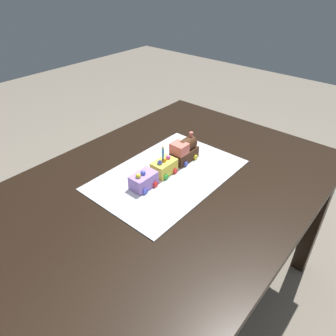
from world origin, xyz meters
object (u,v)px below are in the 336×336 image
cake_locomotive (184,151)px  cake_car_caboose_lemon (164,167)px  dining_table (168,204)px  cake_car_tanker_lavender (143,180)px  birthday_candle (163,152)px

cake_locomotive → cake_car_caboose_lemon: cake_locomotive is taller
dining_table → cake_car_tanker_lavender: bearing=-32.7°
cake_car_caboose_lemon → cake_car_tanker_lavender: (0.12, 0.00, -0.00)m
dining_table → birthday_candle: bearing=-121.0°
cake_locomotive → cake_car_tanker_lavender: cake_locomotive is taller
birthday_candle → cake_car_tanker_lavender: bearing=0.0°
birthday_candle → cake_car_caboose_lemon: bearing=180.0°
dining_table → cake_locomotive: (-0.17, -0.05, 0.16)m
cake_locomotive → cake_car_tanker_lavender: (0.25, 0.00, -0.02)m
dining_table → cake_car_caboose_lemon: 0.15m
cake_locomotive → birthday_candle: 0.15m
cake_car_caboose_lemon → cake_car_tanker_lavender: size_ratio=1.00×
cake_locomotive → cake_car_caboose_lemon: (0.13, 0.00, -0.02)m
dining_table → birthday_candle: 0.22m
cake_locomotive → birthday_candle: birthday_candle is taller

